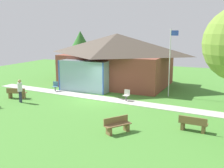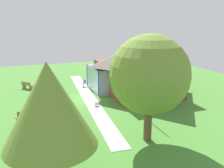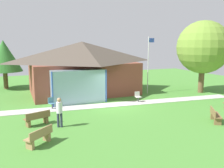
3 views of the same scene
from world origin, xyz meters
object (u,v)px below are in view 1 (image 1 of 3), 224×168
object	(u,v)px
pavilion	(116,59)
patio_chair_west	(55,87)
bench_lawn_far_right	(193,124)
flagpole	(170,60)
visitor_strolling_lawn	(20,89)
bench_front_right	(117,125)
patio_chair_lawn_spare	(126,96)
bench_mid_left	(17,93)
tree_behind_pavilion_left	(80,45)

from	to	relation	value
pavilion	patio_chair_west	distance (m)	6.46
pavilion	bench_lawn_far_right	xyz separation A→B (m)	(8.81, -9.89, -2.18)
flagpole	visitor_strolling_lawn	bearing A→B (deg)	-146.28
bench_front_right	patio_chair_lawn_spare	bearing A→B (deg)	-128.79
bench_lawn_far_right	bench_mid_left	size ratio (longest dim) A/B	0.98
flagpole	visitor_strolling_lawn	size ratio (longest dim) A/B	3.13
bench_mid_left	visitor_strolling_lawn	xyz separation A→B (m)	(1.16, -0.86, 0.62)
bench_mid_left	visitor_strolling_lawn	bearing A→B (deg)	-55.59
patio_chair_west	tree_behind_pavilion_left	world-z (taller)	tree_behind_pavilion_left
bench_mid_left	patio_chair_west	bearing A→B (deg)	49.11
tree_behind_pavilion_left	flagpole	bearing A→B (deg)	-31.29
patio_chair_west	flagpole	bearing A→B (deg)	173.00
pavilion	patio_chair_west	xyz separation A→B (m)	(-3.69, -4.83, -2.17)
bench_lawn_far_right	patio_chair_lawn_spare	distance (m)	7.18
patio_chair_lawn_spare	tree_behind_pavilion_left	bearing A→B (deg)	-45.76
pavilion	patio_chair_west	size ratio (longest dim) A/B	12.34
bench_lawn_far_right	patio_chair_west	distance (m)	13.49
bench_lawn_far_right	bench_mid_left	world-z (taller)	same
bench_front_right	tree_behind_pavilion_left	xyz separation A→B (m)	(-12.20, 16.99, 3.08)
bench_lawn_far_right	patio_chair_lawn_spare	size ratio (longest dim) A/B	1.78
bench_lawn_far_right	bench_front_right	world-z (taller)	same
bench_mid_left	flagpole	bearing A→B (deg)	8.15
bench_front_right	bench_lawn_far_right	bearing A→B (deg)	150.83
visitor_strolling_lawn	bench_front_right	bearing A→B (deg)	3.86
bench_lawn_far_right	bench_front_right	xyz separation A→B (m)	(-3.63, -1.83, 0.00)
bench_lawn_far_right	visitor_strolling_lawn	size ratio (longest dim) A/B	0.88
bench_front_right	pavilion	bearing A→B (deg)	-122.01
visitor_strolling_lawn	tree_behind_pavilion_left	distance (m)	14.84
pavilion	bench_front_right	distance (m)	12.99
flagpole	bench_mid_left	distance (m)	12.50
patio_chair_west	tree_behind_pavilion_left	size ratio (longest dim) A/B	0.17
bench_front_right	patio_chair_lawn_spare	size ratio (longest dim) A/B	1.73
bench_mid_left	tree_behind_pavilion_left	distance (m)	13.93
bench_mid_left	patio_chair_west	xyz separation A→B (m)	(1.32, 3.32, 0.01)
pavilion	patio_chair_west	world-z (taller)	pavilion
flagpole	visitor_strolling_lawn	world-z (taller)	flagpole
flagpole	tree_behind_pavilion_left	bearing A→B (deg)	148.71
bench_mid_left	visitor_strolling_lawn	world-z (taller)	visitor_strolling_lawn
bench_mid_left	bench_lawn_far_right	bearing A→B (deg)	-26.33
pavilion	visitor_strolling_lawn	world-z (taller)	pavilion
bench_lawn_far_right	pavilion	bearing A→B (deg)	135.86
visitor_strolling_lawn	tree_behind_pavilion_left	xyz separation A→B (m)	(-3.17, 14.29, 2.46)
flagpole	tree_behind_pavilion_left	xyz separation A→B (m)	(-12.86, 7.82, 0.48)
visitor_strolling_lawn	pavilion	bearing A→B (deg)	87.38
flagpole	patio_chair_lawn_spare	world-z (taller)	flagpole
flagpole	tree_behind_pavilion_left	world-z (taller)	flagpole
patio_chair_west	pavilion	bearing A→B (deg)	-147.90
bench_lawn_far_right	visitor_strolling_lawn	world-z (taller)	visitor_strolling_lawn
bench_front_right	bench_mid_left	bearing A→B (deg)	-75.10
flagpole	patio_chair_lawn_spare	size ratio (longest dim) A/B	6.33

